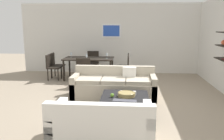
{
  "coord_description": "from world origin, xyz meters",
  "views": [
    {
      "loc": [
        0.41,
        -5.71,
        1.92
      ],
      "look_at": [
        -0.06,
        0.2,
        0.75
      ],
      "focal_mm": 37.68,
      "sensor_mm": 36.0,
      "label": 1
    }
  ],
  "objects": [
    {
      "name": "dining_chair_left_near",
      "position": [
        -2.3,
        2.1,
        0.5
      ],
      "size": [
        0.44,
        0.44,
        0.88
      ],
      "color": "black",
      "rests_on": "ground"
    },
    {
      "name": "ground_plane",
      "position": [
        0.0,
        0.0,
        0.0
      ],
      "size": [
        18.0,
        18.0,
        0.0
      ],
      "primitive_type": "plane",
      "color": "gray"
    },
    {
      "name": "dining_chair_left_far",
      "position": [
        -2.3,
        2.5,
        0.5
      ],
      "size": [
        0.44,
        0.44,
        0.88
      ],
      "color": "black",
      "rests_on": "ground"
    },
    {
      "name": "wine_glass_right_near",
      "position": [
        -0.4,
        2.19,
        0.87
      ],
      "size": [
        0.06,
        0.06,
        0.18
      ],
      "color": "silver",
      "rests_on": "dining_table"
    },
    {
      "name": "wine_glass_foot",
      "position": [
        -1.04,
        1.91,
        0.88
      ],
      "size": [
        0.06,
        0.06,
        0.18
      ],
      "color": "silver",
      "rests_on": "dining_table"
    },
    {
      "name": "dining_chair_head",
      "position": [
        -1.04,
        3.16,
        0.5
      ],
      "size": [
        0.44,
        0.44,
        0.88
      ],
      "color": "black",
      "rests_on": "ground"
    },
    {
      "name": "sofa_beige",
      "position": [
        -0.01,
        0.34,
        0.29
      ],
      "size": [
        2.19,
        0.9,
        0.78
      ],
      "color": "#B2A893",
      "rests_on": "ground"
    },
    {
      "name": "wine_glass_left_far",
      "position": [
        -1.69,
        2.41,
        0.87
      ],
      "size": [
        0.06,
        0.06,
        0.18
      ],
      "color": "silver",
      "rests_on": "dining_table"
    },
    {
      "name": "candle_jar",
      "position": [
        0.51,
        -0.73,
        0.42
      ],
      "size": [
        0.07,
        0.07,
        0.09
      ],
      "primitive_type": "cylinder",
      "color": "silver",
      "rests_on": "coffee_table"
    },
    {
      "name": "apple_on_coffee_table",
      "position": [
        0.03,
        -0.91,
        0.42
      ],
      "size": [
        0.08,
        0.08,
        0.08
      ],
      "primitive_type": "sphere",
      "color": "#669E2D",
      "rests_on": "coffee_table"
    },
    {
      "name": "dining_chair_right_far",
      "position": [
        0.22,
        2.5,
        0.5
      ],
      "size": [
        0.44,
        0.44,
        0.88
      ],
      "color": "black",
      "rests_on": "ground"
    },
    {
      "name": "back_wall_unit",
      "position": [
        0.29,
        3.53,
        1.35
      ],
      "size": [
        8.4,
        0.09,
        2.7
      ],
      "color": "silver",
      "rests_on": "ground"
    },
    {
      "name": "coffee_table",
      "position": [
        0.3,
        -0.87,
        0.19
      ],
      "size": [
        1.02,
        1.09,
        0.38
      ],
      "color": "black",
      "rests_on": "ground"
    },
    {
      "name": "dining_chair_right_near",
      "position": [
        0.22,
        2.1,
        0.5
      ],
      "size": [
        0.44,
        0.44,
        0.88
      ],
      "color": "black",
      "rests_on": "ground"
    },
    {
      "name": "decorative_bowl",
      "position": [
        0.33,
        -0.82,
        0.43
      ],
      "size": [
        0.38,
        0.38,
        0.09
      ],
      "color": "#99844C",
      "rests_on": "coffee_table"
    },
    {
      "name": "dining_chair_foot",
      "position": [
        -1.04,
        1.44,
        0.5
      ],
      "size": [
        0.44,
        0.44,
        0.88
      ],
      "color": "black",
      "rests_on": "ground"
    },
    {
      "name": "loveseat_white",
      "position": [
        -0.04,
        -2.15,
        0.29
      ],
      "size": [
        1.65,
        0.9,
        0.78
      ],
      "color": "white",
      "rests_on": "ground"
    },
    {
      "name": "dining_table",
      "position": [
        -1.04,
        2.3,
        0.68
      ],
      "size": [
        1.71,
        0.9,
        0.75
      ],
      "color": "black",
      "rests_on": "ground"
    }
  ]
}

